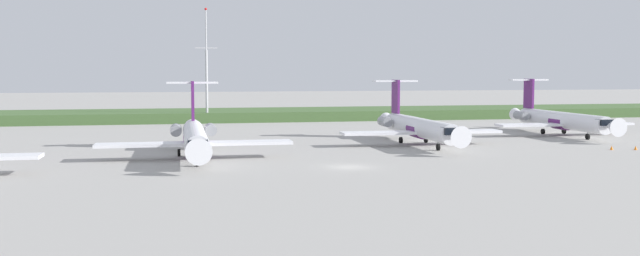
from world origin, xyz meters
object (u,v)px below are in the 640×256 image
(antenna_mast, at_px, (207,75))
(regional_jet_third, at_px, (418,126))
(safety_cone_front_marker, at_px, (612,148))
(safety_cone_mid_marker, at_px, (636,148))
(regional_jet_fourth, at_px, (560,119))
(regional_jet_second, at_px, (195,137))

(antenna_mast, bearing_deg, regional_jet_third, -59.89)
(antenna_mast, distance_m, safety_cone_front_marker, 78.37)
(antenna_mast, relative_size, safety_cone_mid_marker, 41.55)
(regional_jet_fourth, bearing_deg, regional_jet_third, -161.39)
(regional_jet_third, xyz_separation_m, safety_cone_mid_marker, (25.77, -12.51, -2.26))
(safety_cone_front_marker, bearing_deg, regional_jet_third, 152.48)
(regional_jet_second, bearing_deg, safety_cone_mid_marker, -3.21)
(safety_cone_front_marker, height_order, safety_cone_mid_marker, same)
(regional_jet_second, height_order, regional_jet_third, same)
(safety_cone_front_marker, bearing_deg, regional_jet_second, 177.33)
(regional_jet_third, distance_m, safety_cone_front_marker, 25.70)
(safety_cone_mid_marker, bearing_deg, antenna_mast, 131.61)
(regional_jet_second, xyz_separation_m, regional_jet_third, (31.31, 9.31, 0.00))
(regional_jet_fourth, distance_m, safety_cone_mid_marker, 21.93)
(regional_jet_third, distance_m, safety_cone_mid_marker, 28.73)
(regional_jet_fourth, xyz_separation_m, antenna_mast, (-55.02, 38.33, 6.95))
(regional_jet_fourth, xyz_separation_m, safety_cone_front_marker, (-4.73, -21.07, -2.26))
(regional_jet_second, relative_size, regional_jet_third, 1.00)
(safety_cone_front_marker, bearing_deg, regional_jet_fourth, 77.34)
(antenna_mast, bearing_deg, regional_jet_fourth, -34.86)
(regional_jet_third, distance_m, regional_jet_fourth, 28.95)
(regional_jet_second, height_order, safety_cone_front_marker, regional_jet_second)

